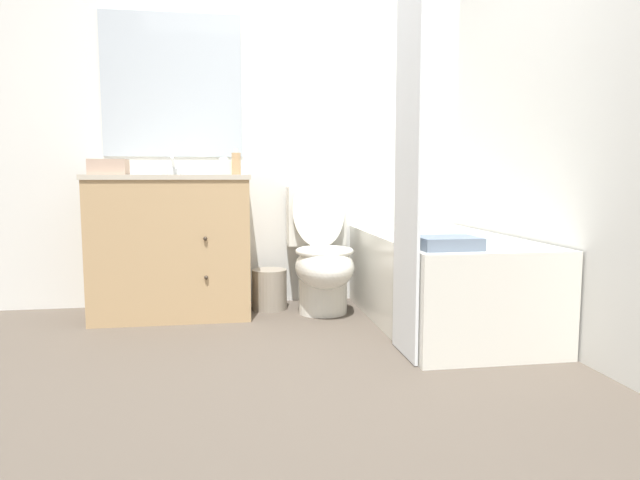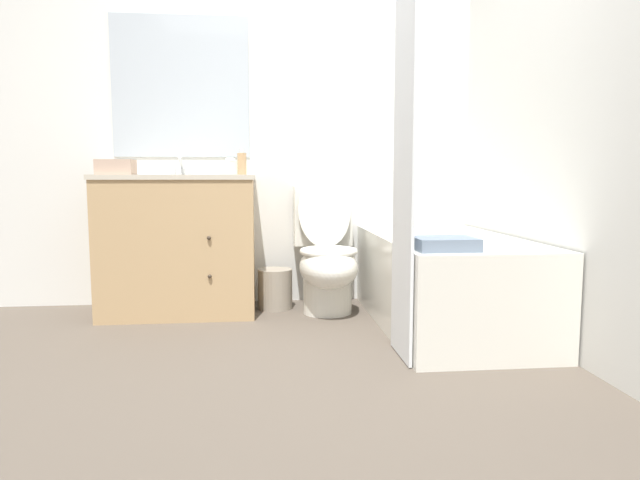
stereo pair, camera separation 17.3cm
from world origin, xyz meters
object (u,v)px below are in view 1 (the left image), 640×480
Objects in this scene: sink_faucet at (174,169)px; tissue_box at (224,168)px; bathtub at (441,280)px; vanity_cabinet at (173,244)px; hand_towel_folded at (109,167)px; toilet at (322,256)px; bath_towel_folded at (447,243)px; soap_dispenser at (236,163)px; wastebasket at (270,289)px.

sink_faucet reaches higher than tissue_box.
bathtub is at bearing -25.12° from tissue_box.
hand_towel_folded reaches higher than vanity_cabinet.
bath_towel_folded is (0.44, -1.02, 0.20)m from toilet.
soap_dispenser reaches higher than sink_faucet.
toilet is 0.81m from soap_dispenser.
hand_towel_folded is (-0.95, -0.20, 0.80)m from wastebasket.
vanity_cabinet is at bearing -175.64° from wastebasket.
tissue_box reaches higher than toilet.
toilet reaches higher than bathtub.
sink_faucet is at bearing 155.99° from bathtub.
toilet is 0.42m from wastebasket.
hand_towel_folded is at bearing 169.78° from bathtub.
bathtub is 5.42× the size of bath_towel_folded.
bath_towel_folded reaches higher than wastebasket.
sink_faucet is 0.85× the size of soap_dispenser.
soap_dispenser is at bearing -47.08° from tissue_box.
sink_faucet is 1.06× the size of tissue_box.
vanity_cabinet is 0.59m from tissue_box.
bath_towel_folded is at bearing -48.17° from soap_dispenser.
wastebasket is 1.25× the size of hand_towel_folded.
tissue_box is at bearing 131.91° from bath_towel_folded.
sink_faucet reaches higher than toilet.
toilet is 0.85m from tissue_box.
toilet is at bearing 3.66° from hand_towel_folded.
bathtub is 1.13m from wastebasket.
toilet is 0.78m from bathtub.
wastebasket is at bearing -9.65° from tissue_box.
vanity_cabinet is 1.67m from bathtub.
vanity_cabinet is 1.09× the size of toilet.
sink_faucet is 0.45m from soap_dispenser.
sink_faucet is 1.93m from bath_towel_folded.
hand_towel_folded reaches higher than wastebasket.
hand_towel_folded is (-0.66, -0.24, -0.00)m from tissue_box.
wastebasket is 0.92× the size of bath_towel_folded.
bath_towel_folded reaches higher than bathtub.
tissue_box is at bearing 20.18° from hand_towel_folded.
toilet is at bearing -4.10° from vanity_cabinet.
wastebasket is (0.61, 0.05, -0.32)m from vanity_cabinet.
toilet is 1.40m from hand_towel_folded.
bathtub is (1.59, -0.50, -0.19)m from vanity_cabinet.
wastebasket is at bearing -15.05° from sink_faucet.
tissue_box is at bearing 170.35° from wastebasket.
bath_towel_folded is (1.72, -0.93, -0.37)m from hand_towel_folded.
bath_towel_folded is at bearing -48.09° from tissue_box.
wastebasket is at bearing 150.94° from bathtub.
bathtub is 1.54m from tissue_box.
soap_dispenser reaches higher than bath_towel_folded.
hand_towel_folded is at bearing -168.33° from wastebasket.
toilet is 3.35× the size of wastebasket.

